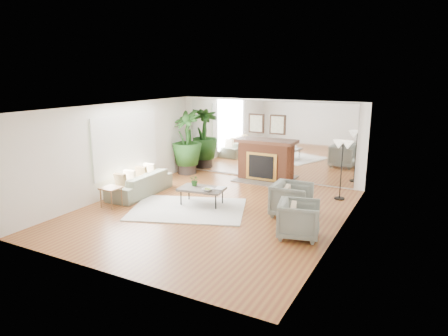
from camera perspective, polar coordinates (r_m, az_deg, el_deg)
The scene contains 18 objects.
ground at distance 9.75m, azimuth -1.74°, elevation -6.19°, with size 7.00×7.00×0.00m, color brown.
wall_left at distance 11.17m, azimuth -15.26°, elevation 2.51°, with size 0.02×7.00×2.50m, color white.
wall_right at distance 8.37m, azimuth 16.28°, elevation -1.09°, with size 0.02×7.00×2.50m, color white.
wall_back at distance 12.50m, azimuth 6.17°, elevation 4.02°, with size 6.00×0.02×2.50m, color white.
mirror_panel at distance 12.48m, azimuth 6.14°, elevation 4.01°, with size 5.40×0.04×2.40m, color silver.
window_panel at distance 11.42m, azimuth -13.82°, elevation 3.33°, with size 0.04×2.40×1.50m, color #B2E09E.
fireplace at distance 12.40m, azimuth 5.71°, elevation 1.18°, with size 1.85×0.83×2.05m.
area_rug at distance 9.89m, azimuth -5.17°, elevation -5.87°, with size 2.72×1.95×0.03m, color silver.
coffee_table at distance 10.08m, azimuth -3.20°, elevation -3.07°, with size 1.21×0.80×0.45m.
sofa at distance 11.24m, azimuth -11.91°, elevation -2.20°, with size 2.06×0.81×0.60m, color slate.
armchair_back at distance 9.45m, azimuth 9.63°, elevation -4.48°, with size 0.85×0.87×0.79m, color slate.
armchair_front at distance 8.29m, azimuth 10.66°, elevation -7.24°, with size 0.80×0.83×0.75m, color slate.
side_table at distance 10.31m, azimuth -15.84°, elevation -3.11°, with size 0.46×0.46×0.51m.
potted_ficus at distance 13.20m, azimuth -5.37°, elevation 3.98°, with size 1.24×1.24×2.10m.
floor_lamp at distance 10.78m, azimuth 16.61°, elevation 2.56°, with size 0.51×0.29×1.58m.
tabletop_plant at distance 10.23m, azimuth -4.19°, elevation -1.79°, with size 0.26×0.22×0.29m, color #255820.
fruit_bowl at distance 9.81m, azimuth -2.34°, elevation -3.09°, with size 0.27×0.27×0.07m, color olive.
book at distance 10.03m, azimuth -1.16°, elevation -2.84°, with size 0.23×0.31×0.02m, color olive.
Camera 1 is at (4.56, -7.97, 3.26)m, focal length 32.00 mm.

